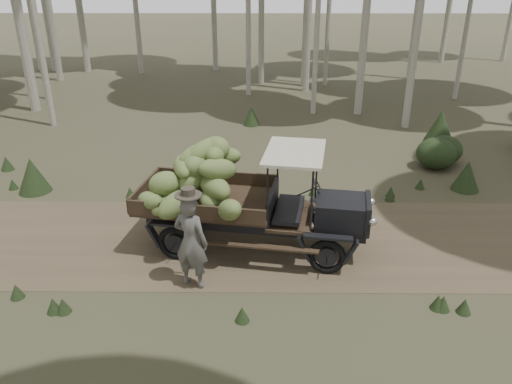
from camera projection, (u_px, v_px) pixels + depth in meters
ground at (214, 240)px, 11.36m from camera, size 120.00×120.00×0.00m
dirt_track at (214, 240)px, 11.36m from camera, size 70.00×4.00×0.01m
banana_truck at (227, 188)px, 10.49m from camera, size 5.21×2.71×2.56m
farmer at (191, 241)px, 9.39m from camera, size 0.82×0.69×2.07m
undergrowth at (226, 221)px, 11.22m from camera, size 24.38×22.02×1.16m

